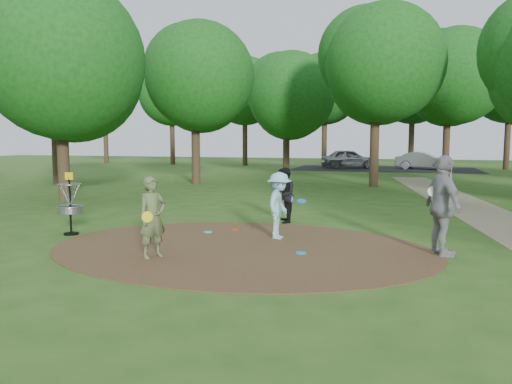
# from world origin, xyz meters

# --- Properties ---
(ground) EXTENTS (100.00, 100.00, 0.00)m
(ground) POSITION_xyz_m (0.00, 0.00, 0.00)
(ground) COLOR #2D5119
(ground) RESTS_ON ground
(dirt_clearing) EXTENTS (8.40, 8.40, 0.02)m
(dirt_clearing) POSITION_xyz_m (0.00, 0.00, 0.01)
(dirt_clearing) COLOR #47301C
(dirt_clearing) RESTS_ON ground
(parking_lot) EXTENTS (14.00, 8.00, 0.01)m
(parking_lot) POSITION_xyz_m (2.00, 30.00, 0.00)
(parking_lot) COLOR black
(parking_lot) RESTS_ON ground
(player_observer_with_disc) EXTENTS (0.63, 0.71, 1.63)m
(player_observer_with_disc) POSITION_xyz_m (-1.39, -1.32, 0.81)
(player_observer_with_disc) COLOR #546339
(player_observer_with_disc) RESTS_ON ground
(player_throwing_with_disc) EXTENTS (0.98, 1.03, 1.58)m
(player_throwing_with_disc) POSITION_xyz_m (0.56, 1.22, 0.79)
(player_throwing_with_disc) COLOR #8EC5D5
(player_throwing_with_disc) RESTS_ON ground
(player_walking_with_disc) EXTENTS (0.76, 0.88, 1.56)m
(player_walking_with_disc) POSITION_xyz_m (0.15, 3.49, 0.78)
(player_walking_with_disc) COLOR black
(player_walking_with_disc) RESTS_ON ground
(player_waiting_with_disc) EXTENTS (0.96, 1.29, 2.04)m
(player_waiting_with_disc) POSITION_xyz_m (4.12, 0.45, 1.02)
(player_waiting_with_disc) COLOR gray
(player_waiting_with_disc) RESTS_ON ground
(disc_ground_cyan) EXTENTS (0.22, 0.22, 0.02)m
(disc_ground_cyan) POSITION_xyz_m (-1.32, 1.43, 0.03)
(disc_ground_cyan) COLOR #1BDCC0
(disc_ground_cyan) RESTS_ON dirt_clearing
(disc_ground_blue) EXTENTS (0.22, 0.22, 0.02)m
(disc_ground_blue) POSITION_xyz_m (1.37, -0.19, 0.03)
(disc_ground_blue) COLOR #0E91F1
(disc_ground_blue) RESTS_ON dirt_clearing
(disc_ground_red) EXTENTS (0.22, 0.22, 0.02)m
(disc_ground_red) POSITION_xyz_m (-0.78, 1.94, 0.03)
(disc_ground_red) COLOR #B83B12
(disc_ground_red) RESTS_ON dirt_clearing
(car_left) EXTENTS (4.74, 2.75, 1.52)m
(car_left) POSITION_xyz_m (-0.73, 30.54, 0.76)
(car_left) COLOR #979B9D
(car_left) RESTS_ON ground
(car_right) EXTENTS (4.21, 1.84, 1.35)m
(car_right) POSITION_xyz_m (4.88, 30.46, 0.67)
(car_right) COLOR #9C9FA3
(car_right) RESTS_ON ground
(disc_golf_basket) EXTENTS (0.63, 0.63, 1.54)m
(disc_golf_basket) POSITION_xyz_m (-4.50, 0.30, 0.87)
(disc_golf_basket) COLOR black
(disc_golf_basket) RESTS_ON ground
(tree_ring) EXTENTS (37.31, 45.60, 9.05)m
(tree_ring) POSITION_xyz_m (2.46, 8.35, 5.24)
(tree_ring) COLOR #332316
(tree_ring) RESTS_ON ground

